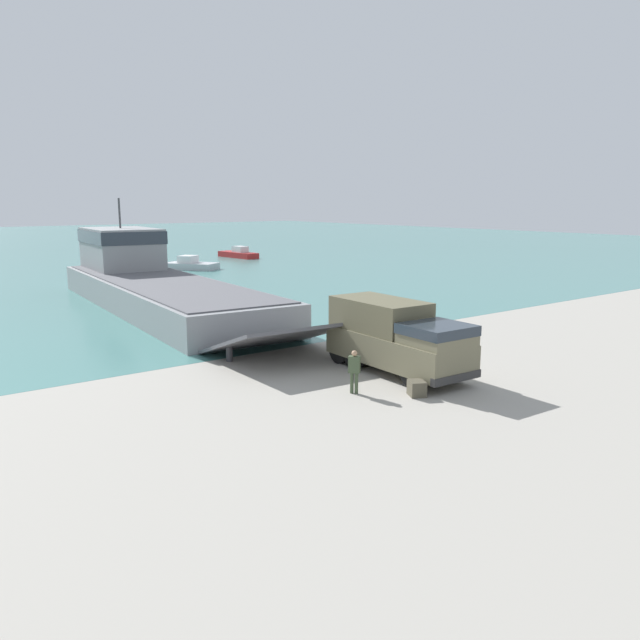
{
  "coord_description": "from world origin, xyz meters",
  "views": [
    {
      "loc": [
        -19.71,
        -18.96,
        7.31
      ],
      "look_at": [
        -1.9,
        4.57,
        1.71
      ],
      "focal_mm": 35.0,
      "sensor_mm": 36.0,
      "label": 1
    }
  ],
  "objects_px": {
    "soldier_on_ramp": "(354,369)",
    "military_truck": "(396,337)",
    "moored_boat_c": "(191,265)",
    "moored_boat_b": "(238,254)",
    "mooring_bollard": "(229,350)",
    "landing_craft": "(149,278)",
    "cargo_crate": "(417,388)"
  },
  "relations": [
    {
      "from": "landing_craft",
      "to": "military_truck",
      "type": "distance_m",
      "value": 24.57
    },
    {
      "from": "military_truck",
      "to": "mooring_bollard",
      "type": "relative_size",
      "value": 7.43
    },
    {
      "from": "landing_craft",
      "to": "cargo_crate",
      "type": "distance_m",
      "value": 27.52
    },
    {
      "from": "mooring_bollard",
      "to": "landing_craft",
      "type": "bearing_deg",
      "value": 78.79
    },
    {
      "from": "moored_boat_c",
      "to": "moored_boat_b",
      "type": "bearing_deg",
      "value": -175.12
    },
    {
      "from": "soldier_on_ramp",
      "to": "mooring_bollard",
      "type": "xyz_separation_m",
      "value": [
        -1.43,
        7.29,
        -0.46
      ]
    },
    {
      "from": "military_truck",
      "to": "cargo_crate",
      "type": "distance_m",
      "value": 3.64
    },
    {
      "from": "landing_craft",
      "to": "military_truck",
      "type": "height_order",
      "value": "landing_craft"
    },
    {
      "from": "mooring_bollard",
      "to": "cargo_crate",
      "type": "distance_m",
      "value": 9.51
    },
    {
      "from": "landing_craft",
      "to": "cargo_crate",
      "type": "xyz_separation_m",
      "value": [
        -0.51,
        -27.47,
        -1.53
      ]
    },
    {
      "from": "moored_boat_c",
      "to": "cargo_crate",
      "type": "bearing_deg",
      "value": 39.25
    },
    {
      "from": "military_truck",
      "to": "mooring_bollard",
      "type": "distance_m",
      "value": 7.83
    },
    {
      "from": "military_truck",
      "to": "moored_boat_b",
      "type": "bearing_deg",
      "value": 159.14
    },
    {
      "from": "military_truck",
      "to": "cargo_crate",
      "type": "xyz_separation_m",
      "value": [
        -1.72,
        -2.93,
        -1.29
      ]
    },
    {
      "from": "moored_boat_b",
      "to": "moored_boat_c",
      "type": "xyz_separation_m",
      "value": [
        -11.51,
        -9.65,
        -0.01
      ]
    },
    {
      "from": "military_truck",
      "to": "moored_boat_b",
      "type": "relative_size",
      "value": 1.04
    },
    {
      "from": "moored_boat_b",
      "to": "cargo_crate",
      "type": "height_order",
      "value": "moored_boat_b"
    },
    {
      "from": "landing_craft",
      "to": "moored_boat_b",
      "type": "xyz_separation_m",
      "value": [
        24.26,
        29.44,
        -1.32
      ]
    },
    {
      "from": "moored_boat_c",
      "to": "landing_craft",
      "type": "bearing_deg",
      "value": 22.14
    },
    {
      "from": "soldier_on_ramp",
      "to": "military_truck",
      "type": "bearing_deg",
      "value": -16.11
    },
    {
      "from": "soldier_on_ramp",
      "to": "cargo_crate",
      "type": "relative_size",
      "value": 2.42
    },
    {
      "from": "moored_boat_c",
      "to": "cargo_crate",
      "type": "distance_m",
      "value": 49.08
    },
    {
      "from": "soldier_on_ramp",
      "to": "moored_boat_b",
      "type": "height_order",
      "value": "soldier_on_ramp"
    },
    {
      "from": "moored_boat_c",
      "to": "mooring_bollard",
      "type": "height_order",
      "value": "moored_boat_c"
    },
    {
      "from": "cargo_crate",
      "to": "moored_boat_b",
      "type": "bearing_deg",
      "value": 66.48
    },
    {
      "from": "mooring_bollard",
      "to": "military_truck",
      "type": "bearing_deg",
      "value": -51.08
    },
    {
      "from": "military_truck",
      "to": "soldier_on_ramp",
      "type": "distance_m",
      "value": 3.71
    },
    {
      "from": "moored_boat_b",
      "to": "cargo_crate",
      "type": "xyz_separation_m",
      "value": [
        -24.76,
        -56.91,
        -0.21
      ]
    },
    {
      "from": "moored_boat_b",
      "to": "mooring_bollard",
      "type": "xyz_separation_m",
      "value": [
        -27.92,
        -47.94,
        0.02
      ]
    },
    {
      "from": "moored_boat_c",
      "to": "mooring_bollard",
      "type": "bearing_deg",
      "value": 31.72
    },
    {
      "from": "military_truck",
      "to": "moored_boat_b",
      "type": "xyz_separation_m",
      "value": [
        23.05,
        53.97,
        -1.08
      ]
    },
    {
      "from": "moored_boat_b",
      "to": "soldier_on_ramp",
      "type": "bearing_deg",
      "value": -121.36
    }
  ]
}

